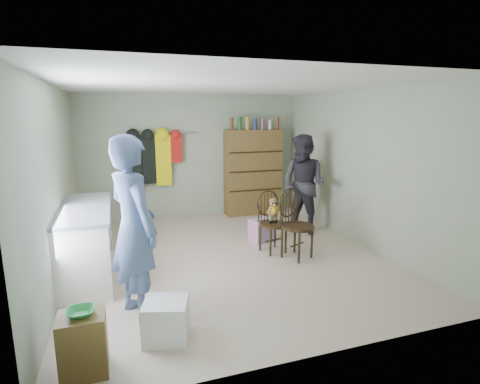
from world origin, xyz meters
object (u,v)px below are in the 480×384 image
object	(u,v)px
chair_front	(272,217)
dresser	(253,172)
counter	(87,241)
chair_far	(294,221)

from	to	relation	value
chair_front	dresser	size ratio (longest dim) A/B	0.46
chair_front	dresser	bearing A→B (deg)	65.92
counter	chair_far	world-z (taller)	chair_far
chair_front	chair_far	distance (m)	0.41
chair_front	dresser	world-z (taller)	dresser
counter	chair_far	size ratio (longest dim) A/B	1.78
chair_front	chair_far	size ratio (longest dim) A/B	0.91
chair_front	chair_far	bearing A→B (deg)	-67.85
chair_far	dresser	size ratio (longest dim) A/B	0.50
dresser	chair_far	bearing A→B (deg)	-96.83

